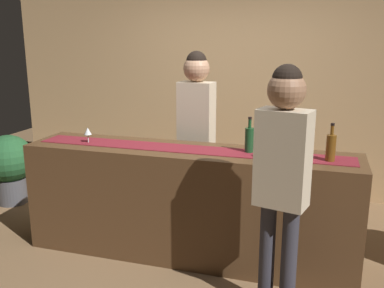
% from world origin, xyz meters
% --- Properties ---
extents(ground_plane, '(10.00, 10.00, 0.00)m').
position_xyz_m(ground_plane, '(0.00, 0.00, 0.00)').
color(ground_plane, brown).
extents(back_wall, '(6.00, 0.12, 2.90)m').
position_xyz_m(back_wall, '(0.00, 1.90, 1.45)').
color(back_wall, tan).
rests_on(back_wall, ground).
extents(bar_counter, '(2.90, 0.60, 0.99)m').
position_xyz_m(bar_counter, '(0.00, 0.00, 0.49)').
color(bar_counter, '#543821').
rests_on(bar_counter, ground).
extents(counter_runner_cloth, '(2.76, 0.28, 0.01)m').
position_xyz_m(counter_runner_cloth, '(0.00, 0.00, 0.99)').
color(counter_runner_cloth, maroon).
rests_on(counter_runner_cloth, bar_counter).
extents(wine_bottle_green, '(0.07, 0.07, 0.30)m').
position_xyz_m(wine_bottle_green, '(0.52, 0.05, 1.10)').
color(wine_bottle_green, '#194723').
rests_on(wine_bottle_green, bar_counter).
extents(wine_bottle_amber, '(0.07, 0.07, 0.30)m').
position_xyz_m(wine_bottle_amber, '(1.17, -0.03, 1.10)').
color(wine_bottle_amber, brown).
rests_on(wine_bottle_amber, bar_counter).
extents(wine_glass_near_customer, '(0.07, 0.07, 0.14)m').
position_xyz_m(wine_glass_near_customer, '(0.66, -0.10, 1.09)').
color(wine_glass_near_customer, silver).
rests_on(wine_glass_near_customer, bar_counter).
extents(wine_glass_mid_counter, '(0.07, 0.07, 0.14)m').
position_xyz_m(wine_glass_mid_counter, '(-0.94, -0.05, 1.09)').
color(wine_glass_mid_counter, silver).
rests_on(wine_glass_mid_counter, bar_counter).
extents(bartender, '(0.36, 0.25, 1.80)m').
position_xyz_m(bartender, '(-0.10, 0.58, 1.13)').
color(bartender, '#26262B').
rests_on(bartender, ground).
extents(customer_sipping, '(0.38, 0.28, 1.76)m').
position_xyz_m(customer_sipping, '(0.86, -0.64, 1.10)').
color(customer_sipping, '#33333D').
rests_on(customer_sipping, ground).
extents(potted_plant_tall, '(0.56, 0.56, 0.83)m').
position_xyz_m(potted_plant_tall, '(-2.39, 0.59, 0.48)').
color(potted_plant_tall, '#4C4C51').
rests_on(potted_plant_tall, ground).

